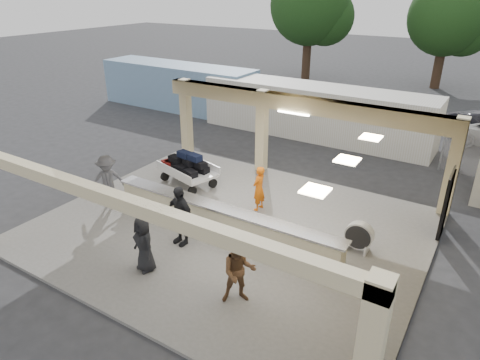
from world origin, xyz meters
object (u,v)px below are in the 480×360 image
Objects in this scene: passenger_d at (144,244)px; drum_fan at (359,236)px; container_white at (314,111)px; luggage_cart at (187,167)px; passenger_c at (108,181)px; baggage_handler at (259,188)px; car_dark at (478,127)px; container_blue at (178,86)px; baggage_counter at (221,221)px; passenger_a at (239,271)px; passenger_b at (180,215)px.

drum_fan is at bearing 58.96° from passenger_d.
container_white reaches higher than passenger_d.
passenger_c is at bearing -97.00° from luggage_cart.
passenger_d reaches higher than baggage_handler.
container_blue is at bearing 134.82° from car_dark.
baggage_counter is 4.09m from luggage_cart.
baggage_handler is at bearing 168.66° from drum_fan.
container_blue is at bearing 176.89° from container_white.
container_blue is at bearing 144.77° from drum_fan.
baggage_handler is at bearing -39.06° from container_blue.
container_blue reaches higher than baggage_handler.
passenger_a is at bearing -158.78° from car_dark.
drum_fan is (3.99, 1.41, 0.02)m from baggage_counter.
passenger_b reaches higher than drum_fan.
passenger_d is (-2.90, -0.27, -0.06)m from passenger_a.
car_dark is (1.99, 13.49, 0.04)m from drum_fan.
passenger_c is at bearing 168.51° from passenger_d.
drum_fan is 11.00m from container_white.
passenger_d is at bearing -79.62° from passenger_b.
drum_fan is at bearing -32.98° from container_blue.
baggage_handler is at bearing 77.27° from passenger_a.
baggage_handler reaches higher than luggage_cart.
container_blue is (-6.69, 12.03, 0.33)m from passenger_c.
passenger_b is at bearing 108.79° from passenger_d.
passenger_d is 13.58m from container_white.
car_dark is (6.74, 15.97, -0.42)m from passenger_b.
container_blue is (-17.16, -3.36, 0.75)m from car_dark.
passenger_b is at bearing -85.82° from container_white.
car_dark is 0.32× the size of container_white.
passenger_c is (-6.64, 1.88, 0.07)m from passenger_a.
passenger_a is (-1.85, -3.79, 0.38)m from drum_fan.
baggage_handler reaches higher than baggage_counter.
drum_fan is 3.88m from baggage_handler.
container_white reaches higher than passenger_c.
passenger_b is at bearing -125.52° from baggage_counter.
passenger_b is 0.16× the size of container_white.
passenger_c is 0.18× the size of container_blue.
drum_fan is 0.57× the size of passenger_d.
drum_fan is at bearing 37.56° from passenger_b.
baggage_counter is 8.70× the size of drum_fan.
passenger_a is (5.43, -4.80, 0.16)m from luggage_cart.
luggage_cart is at bearing -48.35° from container_blue.
luggage_cart is at bearing 177.12° from car_dark.
baggage_handler is 4.81m from passenger_d.
passenger_b is (-2.91, 1.31, 0.07)m from passenger_a.
car_dark is at bearing 68.13° from baggage_counter.
passenger_c reaches higher than passenger_b.
car_dark is 17.50m from container_blue.
passenger_a reaches higher than baggage_counter.
drum_fan is 0.53× the size of passenger_a.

